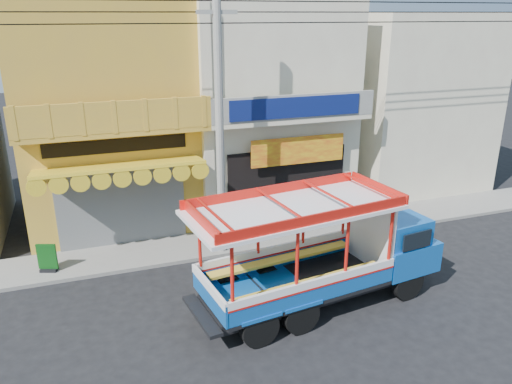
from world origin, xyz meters
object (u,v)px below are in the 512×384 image
green_sign (48,260)px  potted_plant_a (266,216)px  songthaew_truck (336,248)px  potted_plant_c (382,205)px  utility_pole (224,102)px  potted_plant_b (327,209)px

green_sign → potted_plant_a: (7.39, 0.74, 0.13)m
songthaew_truck → potted_plant_a: size_ratio=7.02×
potted_plant_c → potted_plant_a: bearing=-63.1°
green_sign → potted_plant_c: size_ratio=0.92×
songthaew_truck → potted_plant_c: (4.44, 4.47, -0.96)m
songthaew_truck → green_sign: 8.68m
utility_pole → potted_plant_b: (4.17, 0.90, -4.34)m
utility_pole → potted_plant_a: utility_pole is taller
green_sign → potted_plant_c: (12.00, 0.32, 0.11)m
potted_plant_a → potted_plant_b: bearing=-30.8°
songthaew_truck → potted_plant_b: size_ratio=6.32×
utility_pole → green_sign: 7.19m
utility_pole → songthaew_truck: size_ratio=3.90×
green_sign → potted_plant_b: (9.74, 0.52, 0.19)m
songthaew_truck → green_sign: (-7.55, 4.14, -1.07)m
potted_plant_a → songthaew_truck: bearing=-113.4°
utility_pole → potted_plant_b: 6.09m
utility_pole → songthaew_truck: (1.99, -3.76, -3.47)m
potted_plant_b → potted_plant_c: bearing=-122.0°
potted_plant_a → potted_plant_c: bearing=-30.6°
potted_plant_a → utility_pole: bearing=-173.8°
potted_plant_a → green_sign: bearing=160.3°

